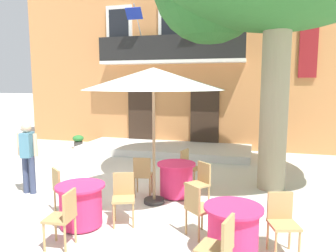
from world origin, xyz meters
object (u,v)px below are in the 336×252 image
object	(u,v)px
cafe_table_near_tree	(176,179)
cafe_chair_front_1	(197,206)
cafe_chair_front_2	(220,246)
cafe_table_front	(233,231)
pedestrian_near_entrance	(28,154)
cafe_umbrella	(154,79)
cafe_chair_front_0	(282,219)
cafe_chair_middle_0	(64,215)
cafe_chair_near_tree_1	(143,173)
cafe_chair_middle_1	(124,194)
ground_planter_left	(78,141)
cafe_chair_near_tree_0	(188,165)
cafe_chair_middle_2	(62,187)
cafe_table_middle	(81,205)
cafe_chair_near_tree_2	(200,181)

from	to	relation	value
cafe_table_near_tree	cafe_chair_front_1	bearing A→B (deg)	-65.72
cafe_chair_front_1	cafe_chair_front_2	distance (m)	1.29
cafe_table_front	cafe_chair_front_1	size ratio (longest dim) A/B	0.95
cafe_table_front	pedestrian_near_entrance	world-z (taller)	pedestrian_near_entrance
cafe_table_front	cafe_umbrella	bearing A→B (deg)	136.21
cafe_chair_front_0	pedestrian_near_entrance	world-z (taller)	pedestrian_near_entrance
cafe_chair_middle_0	pedestrian_near_entrance	world-z (taller)	pedestrian_near_entrance
cafe_chair_near_tree_1	cafe_umbrella	bearing A→B (deg)	-39.83
cafe_chair_front_0	cafe_chair_front_1	size ratio (longest dim) A/B	1.00
cafe_chair_middle_1	cafe_chair_front_2	bearing A→B (deg)	-35.99
cafe_table_front	ground_planter_left	world-z (taller)	cafe_table_front
cafe_umbrella	pedestrian_near_entrance	distance (m)	3.42
cafe_chair_near_tree_0	cafe_chair_front_2	distance (m)	3.90
cafe_chair_front_0	cafe_chair_middle_0	bearing A→B (deg)	-166.83
cafe_table_near_tree	pedestrian_near_entrance	world-z (taller)	pedestrian_near_entrance
cafe_chair_middle_2	cafe_chair_near_tree_1	bearing A→B (deg)	48.62
cafe_chair_near_tree_1	cafe_chair_middle_2	size ratio (longest dim) A/B	1.00
cafe_table_middle	cafe_chair_front_2	world-z (taller)	cafe_chair_front_2
cafe_table_near_tree	cafe_chair_front_2	bearing A→B (deg)	-66.21
cafe_table_front	ground_planter_left	distance (m)	9.02
cafe_table_middle	cafe_chair_near_tree_2	bearing A→B (deg)	39.01
cafe_chair_near_tree_1	cafe_table_front	size ratio (longest dim) A/B	1.05
cafe_table_near_tree	cafe_chair_front_2	size ratio (longest dim) A/B	0.95
cafe_chair_near_tree_1	cafe_chair_near_tree_2	distance (m)	1.35
cafe_chair_near_tree_1	cafe_chair_middle_0	bearing A→B (deg)	-98.76
cafe_chair_middle_1	cafe_chair_front_1	size ratio (longest dim) A/B	1.00
cafe_chair_near_tree_2	cafe_chair_middle_1	xyz separation A→B (m)	(-1.20, -1.16, 0.00)
cafe_table_near_tree	ground_planter_left	distance (m)	6.47
cafe_chair_front_0	cafe_table_middle	bearing A→B (deg)	-179.76
cafe_table_front	pedestrian_near_entrance	xyz separation A→B (m)	(-4.75, 1.49, 0.54)
cafe_chair_near_tree_2	cafe_chair_middle_0	size ratio (longest dim) A/B	1.00
cafe_chair_near_tree_1	cafe_umbrella	size ratio (longest dim) A/B	0.31
cafe_chair_front_1	cafe_chair_front_2	bearing A→B (deg)	-66.96
cafe_chair_middle_0	cafe_table_front	xyz separation A→B (m)	(2.52, 0.46, -0.14)
ground_planter_left	cafe_chair_middle_2	bearing A→B (deg)	-61.30
cafe_chair_middle_2	cafe_umbrella	xyz separation A→B (m)	(1.54, 1.03, 2.08)
cafe_table_front	pedestrian_near_entrance	distance (m)	5.00
cafe_chair_front_1	ground_planter_left	size ratio (longest dim) A/B	1.73
cafe_table_near_tree	cafe_chair_middle_2	xyz separation A→B (m)	(-1.90, -1.56, 0.14)
ground_planter_left	cafe_chair_middle_0	bearing A→B (deg)	-60.17
cafe_chair_near_tree_0	cafe_chair_middle_1	xyz separation A→B (m)	(-0.70, -2.34, 0.00)
cafe_chair_front_0	cafe_umbrella	size ratio (longest dim) A/B	0.31
cafe_table_near_tree	cafe_table_front	size ratio (longest dim) A/B	1.00
ground_planter_left	pedestrian_near_entrance	distance (m)	5.16
cafe_chair_front_1	cafe_umbrella	xyz separation A→B (m)	(-1.16, 1.26, 2.08)
cafe_chair_near_tree_0	cafe_chair_front_0	world-z (taller)	same
cafe_chair_middle_2	cafe_table_front	xyz separation A→B (m)	(3.32, -0.67, -0.14)
cafe_table_middle	pedestrian_near_entrance	world-z (taller)	pedestrian_near_entrance
cafe_table_middle	cafe_chair_front_2	xyz separation A→B (m)	(2.56, -1.03, 0.14)
cafe_chair_near_tree_0	ground_planter_left	distance (m)	6.12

